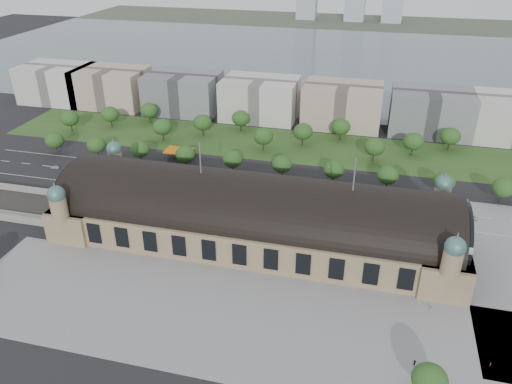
% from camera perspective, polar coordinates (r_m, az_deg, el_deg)
% --- Properties ---
extents(ground, '(900.00, 900.00, 0.00)m').
position_cam_1_polar(ground, '(191.07, -0.22, -5.37)').
color(ground, black).
rests_on(ground, ground).
extents(station, '(150.00, 48.40, 44.30)m').
position_cam_1_polar(station, '(185.58, -0.23, -2.73)').
color(station, '#9B7F60').
rests_on(station, ground).
extents(track_cutting, '(70.00, 24.00, 3.10)m').
position_cam_1_polar(track_cutting, '(237.59, -27.04, -1.36)').
color(track_cutting, black).
rests_on(track_cutting, ground).
extents(plaza_south, '(190.00, 48.00, 0.12)m').
position_cam_1_polar(plaza_south, '(155.51, -0.66, -14.60)').
color(plaza_south, gray).
rests_on(plaza_south, ground).
extents(road_slab, '(260.00, 26.00, 0.10)m').
position_cam_1_polar(road_slab, '(227.26, -2.75, 0.47)').
color(road_slab, black).
rests_on(road_slab, ground).
extents(grass_belt, '(300.00, 45.00, 0.10)m').
position_cam_1_polar(grass_belt, '(274.31, 1.53, 5.54)').
color(grass_belt, '#2A4D1E').
rests_on(grass_belt, ground).
extents(petrol_station, '(14.00, 13.00, 5.05)m').
position_cam_1_polar(petrol_station, '(259.70, -8.26, 4.61)').
color(petrol_station, orange).
rests_on(petrol_station, ground).
extents(lake, '(700.00, 320.00, 0.08)m').
position_cam_1_polar(lake, '(466.07, 9.15, 14.77)').
color(lake, slate).
rests_on(lake, ground).
extents(far_shore, '(700.00, 120.00, 0.14)m').
position_cam_1_polar(far_shore, '(661.90, 11.05, 18.55)').
color(far_shore, '#44513D').
rests_on(far_shore, ground).
extents(office_0, '(45.00, 32.00, 24.00)m').
position_cam_1_polar(office_0, '(367.59, -21.73, 11.49)').
color(office_0, silver).
rests_on(office_0, ground).
extents(office_1, '(45.00, 32.00, 24.00)m').
position_cam_1_polar(office_1, '(346.36, -16.17, 11.43)').
color(office_1, '#B6A38F').
rests_on(office_1, ground).
extents(office_2, '(45.00, 32.00, 24.00)m').
position_cam_1_polar(office_2, '(324.85, -8.30, 11.16)').
color(office_2, gray).
rests_on(office_2, ground).
extents(office_3, '(45.00, 32.00, 24.00)m').
position_cam_1_polar(office_3, '(309.98, 0.46, 10.62)').
color(office_3, silver).
rests_on(office_3, ground).
extents(office_4, '(45.00, 32.00, 24.00)m').
position_cam_1_polar(office_4, '(302.74, 9.84, 9.78)').
color(office_4, '#B6A38F').
rests_on(office_4, ground).
extents(office_5, '(45.00, 32.00, 24.00)m').
position_cam_1_polar(office_5, '(303.66, 19.35, 8.65)').
color(office_5, gray).
rests_on(office_5, ground).
extents(tree_row_0, '(9.60, 9.60, 11.52)m').
position_cam_1_polar(tree_row_0, '(279.29, -22.03, 5.50)').
color(tree_row_0, '#2D2116').
rests_on(tree_row_0, ground).
extents(tree_row_1, '(9.60, 9.60, 11.52)m').
position_cam_1_polar(tree_row_1, '(266.32, -17.78, 5.17)').
color(tree_row_1, '#2D2116').
rests_on(tree_row_1, ground).
extents(tree_row_2, '(9.60, 9.60, 11.52)m').
position_cam_1_polar(tree_row_2, '(254.96, -13.13, 4.78)').
color(tree_row_2, '#2D2116').
rests_on(tree_row_2, ground).
extents(tree_row_3, '(9.60, 9.60, 11.52)m').
position_cam_1_polar(tree_row_3, '(245.43, -8.09, 4.32)').
color(tree_row_3, '#2D2116').
rests_on(tree_row_3, ground).
extents(tree_row_4, '(9.60, 9.60, 11.52)m').
position_cam_1_polar(tree_row_4, '(237.94, -2.69, 3.79)').
color(tree_row_4, '#2D2116').
rests_on(tree_row_4, ground).
extents(tree_row_5, '(9.60, 9.60, 11.52)m').
position_cam_1_polar(tree_row_5, '(232.70, 2.99, 3.20)').
color(tree_row_5, '#2D2116').
rests_on(tree_row_5, ground).
extents(tree_row_6, '(9.60, 9.60, 11.52)m').
position_cam_1_polar(tree_row_6, '(229.86, 8.87, 2.55)').
color(tree_row_6, '#2D2116').
rests_on(tree_row_6, ground).
extents(tree_row_7, '(9.60, 9.60, 11.52)m').
position_cam_1_polar(tree_row_7, '(229.50, 14.83, 1.86)').
color(tree_row_7, '#2D2116').
rests_on(tree_row_7, ground).
extents(tree_row_8, '(9.60, 9.60, 11.52)m').
position_cam_1_polar(tree_row_8, '(231.64, 20.73, 1.16)').
color(tree_row_8, '#2D2116').
rests_on(tree_row_8, ground).
extents(tree_row_9, '(9.60, 9.60, 11.52)m').
position_cam_1_polar(tree_row_9, '(236.22, 26.46, 0.47)').
color(tree_row_9, '#2D2116').
rests_on(tree_row_9, ground).
extents(tree_belt_0, '(10.40, 10.40, 12.48)m').
position_cam_1_polar(tree_belt_0, '(307.41, -20.51, 7.89)').
color(tree_belt_0, '#2D2116').
rests_on(tree_belt_0, ground).
extents(tree_belt_1, '(10.40, 10.40, 12.48)m').
position_cam_1_polar(tree_belt_1, '(307.02, -16.32, 8.53)').
color(tree_belt_1, '#2D2116').
rests_on(tree_belt_1, ground).
extents(tree_belt_2, '(10.40, 10.40, 12.48)m').
position_cam_1_polar(tree_belt_2, '(308.28, -12.14, 9.12)').
color(tree_belt_2, '#2D2116').
rests_on(tree_belt_2, ground).
extents(tree_belt_3, '(10.40, 10.40, 12.48)m').
position_cam_1_polar(tree_belt_3, '(280.07, -10.66, 7.32)').
color(tree_belt_3, '#2D2116').
rests_on(tree_belt_3, ground).
extents(tree_belt_4, '(10.40, 10.40, 12.48)m').
position_cam_1_polar(tree_belt_4, '(283.49, -6.14, 7.90)').
color(tree_belt_4, '#2D2116').
rests_on(tree_belt_4, ground).
extents(tree_belt_5, '(10.40, 10.40, 12.48)m').
position_cam_1_polar(tree_belt_5, '(288.63, -1.75, 8.43)').
color(tree_belt_5, '#2D2116').
rests_on(tree_belt_5, ground).
extents(tree_belt_6, '(10.40, 10.40, 12.48)m').
position_cam_1_polar(tree_belt_6, '(262.44, 0.86, 6.37)').
color(tree_belt_6, '#2D2116').
rests_on(tree_belt_6, ground).
extents(tree_belt_7, '(10.40, 10.40, 12.48)m').
position_cam_1_polar(tree_belt_7, '(270.13, 5.40, 6.90)').
color(tree_belt_7, '#2D2116').
rests_on(tree_belt_7, ground).
extents(tree_belt_8, '(10.40, 10.40, 12.48)m').
position_cam_1_polar(tree_belt_8, '(279.41, 9.68, 7.35)').
color(tree_belt_8, '#2D2116').
rests_on(tree_belt_8, ground).
extents(tree_belt_9, '(10.40, 10.40, 12.48)m').
position_cam_1_polar(tree_belt_9, '(256.53, 13.39, 5.05)').
color(tree_belt_9, '#2D2116').
rests_on(tree_belt_9, ground).
extents(tree_belt_10, '(10.40, 10.40, 12.48)m').
position_cam_1_polar(tree_belt_10, '(268.46, 17.54, 5.53)').
color(tree_belt_10, '#2D2116').
rests_on(tree_belt_10, ground).
extents(tree_belt_11, '(10.40, 10.40, 12.48)m').
position_cam_1_polar(tree_belt_11, '(281.67, 21.33, 5.95)').
color(tree_belt_11, '#2D2116').
rests_on(tree_belt_11, ground).
extents(tree_plaza_s, '(9.00, 9.00, 10.64)m').
position_cam_1_polar(tree_plaza_s, '(138.14, 19.24, -19.58)').
color(tree_plaza_s, '#2D2116').
rests_on(tree_plaza_s, ground).
extents(traffic_car_0, '(4.36, 2.07, 1.44)m').
position_cam_1_polar(traffic_car_0, '(264.40, -22.00, 2.66)').
color(traffic_car_0, silver).
rests_on(traffic_car_0, ground).
extents(traffic_car_1, '(4.75, 2.12, 1.51)m').
position_cam_1_polar(traffic_car_1, '(256.98, -18.76, 2.53)').
color(traffic_car_1, gray).
rests_on(traffic_car_1, ground).
extents(traffic_car_2, '(5.89, 3.01, 1.59)m').
position_cam_1_polar(traffic_car_2, '(228.38, -9.58, 0.45)').
color(traffic_car_2, black).
rests_on(traffic_car_2, ground).
extents(traffic_car_3, '(5.28, 2.71, 1.46)m').
position_cam_1_polar(traffic_car_3, '(226.09, -2.44, 0.53)').
color(traffic_car_3, '#962D13').
rests_on(traffic_car_3, ground).
extents(traffic_car_4, '(4.17, 1.73, 1.41)m').
position_cam_1_polar(traffic_car_4, '(216.57, 6.62, -0.99)').
color(traffic_car_4, '#1B274E').
rests_on(traffic_car_4, ground).
extents(traffic_car_5, '(4.46, 1.99, 1.42)m').
position_cam_1_polar(traffic_car_5, '(221.86, 16.06, -1.23)').
color(traffic_car_5, slate).
rests_on(traffic_car_5, ground).
extents(traffic_car_6, '(5.04, 2.33, 1.40)m').
position_cam_1_polar(traffic_car_6, '(221.01, 23.30, -2.69)').
color(traffic_car_6, silver).
rests_on(traffic_car_6, ground).
extents(parked_car_0, '(4.78, 3.16, 1.49)m').
position_cam_1_polar(parked_car_0, '(229.49, -14.67, 0.01)').
color(parked_car_0, black).
rests_on(parked_car_0, ground).
extents(parked_car_1, '(5.51, 4.31, 1.39)m').
position_cam_1_polar(parked_car_1, '(228.46, -12.85, 0.09)').
color(parked_car_1, maroon).
rests_on(parked_car_1, ground).
extents(parked_car_2, '(5.46, 5.02, 1.54)m').
position_cam_1_polar(parked_car_2, '(221.01, -9.22, -0.53)').
color(parked_car_2, '#182044').
rests_on(parked_car_2, ground).
extents(parked_car_3, '(4.73, 3.75, 1.51)m').
position_cam_1_polar(parked_car_3, '(223.50, -11.06, -0.36)').
color(parked_car_3, slate).
rests_on(parked_car_3, ground).
extents(parked_car_4, '(4.89, 3.18, 1.52)m').
position_cam_1_polar(parked_car_4, '(217.69, -8.06, -0.91)').
color(parked_car_4, silver).
rests_on(parked_car_4, ground).
extents(parked_car_5, '(5.80, 4.95, 1.48)m').
position_cam_1_polar(parked_car_5, '(219.33, -6.50, -0.57)').
color(parked_car_5, gray).
rests_on(parked_car_5, ground).
extents(parked_car_6, '(5.46, 5.01, 1.53)m').
position_cam_1_polar(parked_car_6, '(216.81, -4.46, -0.82)').
color(parked_car_6, black).
rests_on(parked_car_6, ground).
extents(bus_west, '(11.87, 3.11, 3.28)m').
position_cam_1_polar(bus_west, '(216.27, -2.66, -0.57)').
color(bus_west, red).
rests_on(bus_west, ground).
extents(bus_mid, '(13.57, 3.95, 3.73)m').
position_cam_1_polar(bus_mid, '(216.64, 2.11, -0.44)').
color(bus_mid, silver).
rests_on(bus_mid, ground).
extents(bus_east, '(11.77, 3.17, 3.25)m').
position_cam_1_polar(bus_east, '(213.33, 12.41, -1.71)').
color(bus_east, beige).
rests_on(bus_east, ground).
extents(pedestrian_0, '(0.88, 0.65, 1.60)m').
position_cam_1_polar(pedestrian_0, '(167.76, 19.36, -12.43)').
color(pedestrian_0, gray).
rests_on(pedestrian_0, ground).
extents(pedestrian_1, '(0.67, 0.70, 1.62)m').
position_cam_1_polar(pedestrian_1, '(156.14, 25.21, -17.40)').
color(pedestrian_1, gray).
rests_on(pedestrian_1, ground).
extents(pedestrian_4, '(1.28, 1.15, 1.88)m').
position_cam_1_polar(pedestrian_4, '(149.13, 17.64, -18.14)').
color(pedestrian_4, gray).
rests_on(pedestrian_4, ground).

